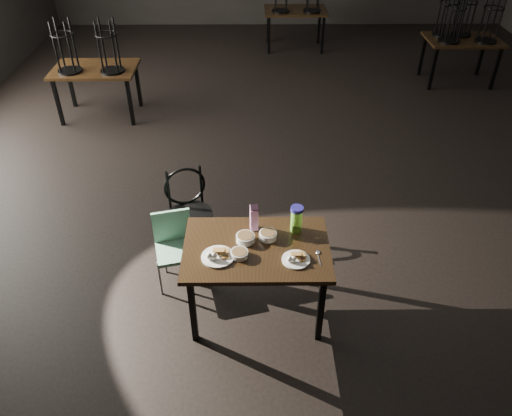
{
  "coord_description": "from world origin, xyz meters",
  "views": [
    {
      "loc": [
        -0.65,
        -5.59,
        3.44
      ],
      "look_at": [
        -0.62,
        -2.13,
        0.85
      ],
      "focal_mm": 35.0,
      "sensor_mm": 36.0,
      "label": 1
    }
  ],
  "objects_px": {
    "water_bottle": "(297,219)",
    "bentwood_chair": "(189,206)",
    "school_chair": "(174,243)",
    "juice_carton": "(254,217)",
    "main_table": "(256,254)"
  },
  "relations": [
    {
      "from": "water_bottle",
      "to": "bentwood_chair",
      "type": "distance_m",
      "value": 1.23
    },
    {
      "from": "juice_carton",
      "to": "main_table",
      "type": "bearing_deg",
      "value": -85.62
    },
    {
      "from": "main_table",
      "to": "water_bottle",
      "type": "bearing_deg",
      "value": 32.81
    },
    {
      "from": "juice_carton",
      "to": "school_chair",
      "type": "distance_m",
      "value": 0.86
    },
    {
      "from": "juice_carton",
      "to": "water_bottle",
      "type": "xyz_separation_m",
      "value": [
        0.36,
        -0.02,
        0.0
      ]
    },
    {
      "from": "water_bottle",
      "to": "bentwood_chair",
      "type": "height_order",
      "value": "water_bottle"
    },
    {
      "from": "juice_carton",
      "to": "bentwood_chair",
      "type": "distance_m",
      "value": 0.95
    },
    {
      "from": "bentwood_chair",
      "to": "school_chair",
      "type": "height_order",
      "value": "bentwood_chair"
    },
    {
      "from": "main_table",
      "to": "bentwood_chair",
      "type": "xyz_separation_m",
      "value": [
        -0.66,
        0.86,
        -0.13
      ]
    },
    {
      "from": "main_table",
      "to": "juice_carton",
      "type": "xyz_separation_m",
      "value": [
        -0.02,
        0.24,
        0.2
      ]
    },
    {
      "from": "main_table",
      "to": "bentwood_chair",
      "type": "distance_m",
      "value": 1.09
    },
    {
      "from": "school_chair",
      "to": "main_table",
      "type": "bearing_deg",
      "value": -41.91
    },
    {
      "from": "water_bottle",
      "to": "bentwood_chair",
      "type": "xyz_separation_m",
      "value": [
        -0.99,
        0.64,
        -0.33
      ]
    },
    {
      "from": "bentwood_chair",
      "to": "water_bottle",
      "type": "bearing_deg",
      "value": -51.03
    },
    {
      "from": "main_table",
      "to": "school_chair",
      "type": "xyz_separation_m",
      "value": [
        -0.75,
        0.4,
        -0.22
      ]
    }
  ]
}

